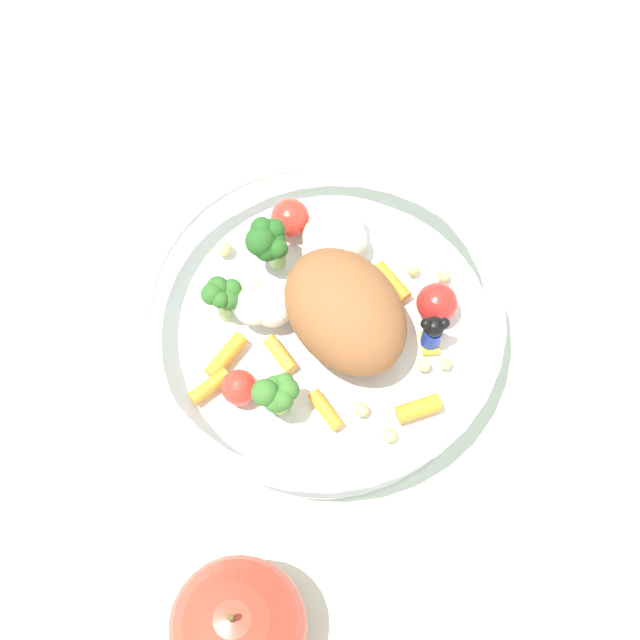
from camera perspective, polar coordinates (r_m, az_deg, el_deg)
ground_plane at (r=0.60m, az=-1.31°, el=-2.55°), size 2.40×2.40×0.00m
food_container at (r=0.58m, az=0.21°, el=0.84°), size 0.25×0.25×0.07m
loose_apple at (r=0.51m, az=-5.57°, el=-20.04°), size 0.08×0.08×0.09m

